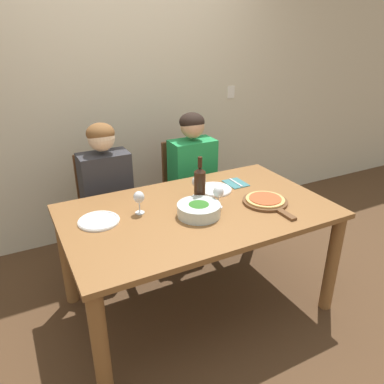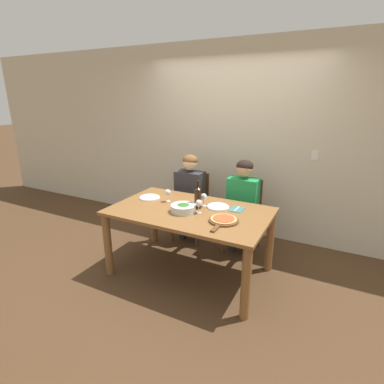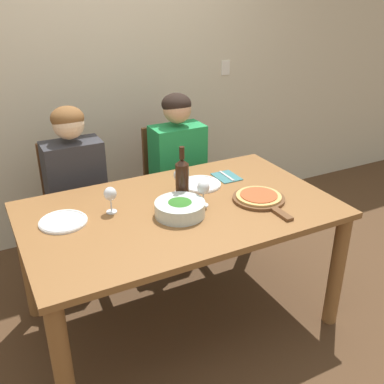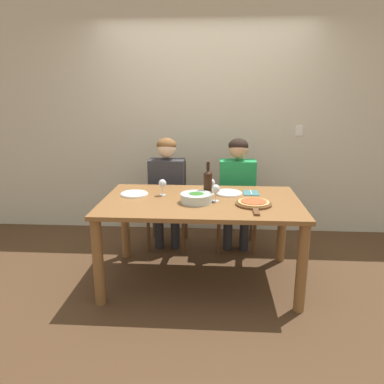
{
  "view_description": "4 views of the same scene",
  "coord_description": "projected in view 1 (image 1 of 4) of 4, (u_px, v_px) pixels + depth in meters",
  "views": [
    {
      "loc": [
        -1.04,
        -1.92,
        1.88
      ],
      "look_at": [
        0.03,
        0.14,
        0.83
      ],
      "focal_mm": 35.0,
      "sensor_mm": 36.0,
      "label": 1
    },
    {
      "loc": [
        1.42,
        -2.72,
        1.98
      ],
      "look_at": [
        -0.02,
        0.09,
        0.95
      ],
      "focal_mm": 28.0,
      "sensor_mm": 36.0,
      "label": 2
    },
    {
      "loc": [
        -0.97,
        -2.02,
        1.93
      ],
      "look_at": [
        0.09,
        0.02,
        0.84
      ],
      "focal_mm": 42.0,
      "sensor_mm": 36.0,
      "label": 3
    },
    {
      "loc": [
        0.12,
        -3.16,
        1.7
      ],
      "look_at": [
        -0.08,
        -0.0,
        0.85
      ],
      "focal_mm": 35.0,
      "sensor_mm": 36.0,
      "label": 4
    }
  ],
  "objects": [
    {
      "name": "ground_plane",
      "position": [
        197.0,
        303.0,
        2.76
      ],
      "size": [
        40.0,
        40.0,
        0.0
      ],
      "primitive_type": "plane",
      "color": "#4C331E"
    },
    {
      "name": "back_wall",
      "position": [
        125.0,
        90.0,
        3.31
      ],
      "size": [
        10.0,
        0.06,
        2.7
      ],
      "color": "beige",
      "rests_on": "ground"
    },
    {
      "name": "dining_table",
      "position": [
        198.0,
        225.0,
        2.49
      ],
      "size": [
        1.73,
        1.04,
        0.78
      ],
      "color": "brown",
      "rests_on": "ground"
    },
    {
      "name": "chair_left",
      "position": [
        105.0,
        207.0,
        3.09
      ],
      "size": [
        0.42,
        0.42,
        0.94
      ],
      "color": "brown",
      "rests_on": "ground"
    },
    {
      "name": "chair_right",
      "position": [
        187.0,
        190.0,
        3.41
      ],
      "size": [
        0.42,
        0.42,
        0.94
      ],
      "color": "brown",
      "rests_on": "ground"
    },
    {
      "name": "person_woman",
      "position": [
        107.0,
        186.0,
        2.9
      ],
      "size": [
        0.47,
        0.51,
        1.22
      ],
      "color": "#28282D",
      "rests_on": "ground"
    },
    {
      "name": "person_man",
      "position": [
        193.0,
        170.0,
        3.22
      ],
      "size": [
        0.47,
        0.51,
        1.22
      ],
      "color": "#28282D",
      "rests_on": "ground"
    },
    {
      "name": "wine_bottle",
      "position": [
        200.0,
        184.0,
        2.48
      ],
      "size": [
        0.08,
        0.08,
        0.32
      ],
      "color": "black",
      "rests_on": "dining_table"
    },
    {
      "name": "broccoli_bowl",
      "position": [
        199.0,
        210.0,
        2.35
      ],
      "size": [
        0.27,
        0.27,
        0.09
      ],
      "color": "silver",
      "rests_on": "dining_table"
    },
    {
      "name": "dinner_plate_left",
      "position": [
        99.0,
        221.0,
        2.28
      ],
      "size": [
        0.25,
        0.25,
        0.02
      ],
      "color": "white",
      "rests_on": "dining_table"
    },
    {
      "name": "dinner_plate_right",
      "position": [
        214.0,
        189.0,
        2.71
      ],
      "size": [
        0.25,
        0.25,
        0.02
      ],
      "color": "white",
      "rests_on": "dining_table"
    },
    {
      "name": "pizza_on_board",
      "position": [
        266.0,
        201.0,
        2.52
      ],
      "size": [
        0.3,
        0.44,
        0.04
      ],
      "color": "brown",
      "rests_on": "dining_table"
    },
    {
      "name": "wine_glass_left",
      "position": [
        139.0,
        198.0,
        2.35
      ],
      "size": [
        0.07,
        0.07,
        0.15
      ],
      "color": "silver",
      "rests_on": "dining_table"
    },
    {
      "name": "wine_glass_right",
      "position": [
        197.0,
        183.0,
        2.58
      ],
      "size": [
        0.07,
        0.07,
        0.15
      ],
      "color": "silver",
      "rests_on": "dining_table"
    },
    {
      "name": "wine_glass_centre",
      "position": [
        218.0,
        193.0,
        2.42
      ],
      "size": [
        0.07,
        0.07,
        0.15
      ],
      "color": "silver",
      "rests_on": "dining_table"
    },
    {
      "name": "fork_on_napkin",
      "position": [
        236.0,
        183.0,
        2.83
      ],
      "size": [
        0.14,
        0.18,
        0.01
      ],
      "color": "#387075",
      "rests_on": "dining_table"
    }
  ]
}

